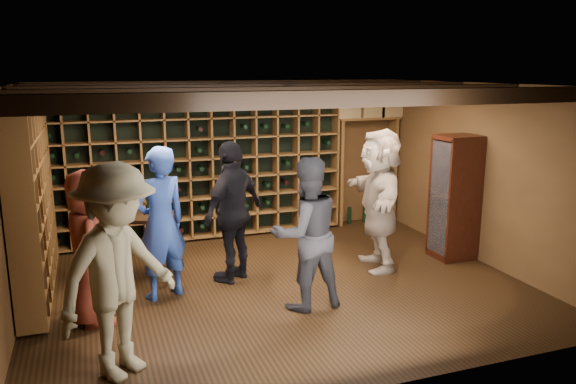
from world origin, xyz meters
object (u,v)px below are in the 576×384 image
object	(u,v)px
display_cabinet	(454,200)
guest_beige	(379,199)
man_blue_shirt	(161,223)
guest_khaki	(118,272)
guest_red_floral	(91,247)
tasting_table	(131,222)
guest_woman_black	(233,212)
man_grey_suit	(306,234)

from	to	relation	value
display_cabinet	guest_beige	world-z (taller)	guest_beige
man_blue_shirt	guest_khaki	xyz separation A→B (m)	(-0.57, -1.64, 0.05)
man_blue_shirt	guest_red_floral	size ratio (longest dim) A/B	1.09
display_cabinet	tasting_table	distance (m)	4.48
display_cabinet	guest_red_floral	bearing A→B (deg)	-174.35
man_blue_shirt	guest_khaki	bearing A→B (deg)	47.55
guest_beige	tasting_table	world-z (taller)	guest_beige
display_cabinet	guest_khaki	size ratio (longest dim) A/B	0.91
guest_woman_black	guest_khaki	bearing A→B (deg)	13.61
man_blue_shirt	tasting_table	size ratio (longest dim) A/B	1.46
man_grey_suit	guest_beige	distance (m)	1.68
man_grey_suit	tasting_table	size ratio (longest dim) A/B	1.39
man_blue_shirt	guest_woman_black	world-z (taller)	man_blue_shirt
guest_khaki	tasting_table	distance (m)	2.43
display_cabinet	man_blue_shirt	size ratio (longest dim) A/B	0.96
guest_red_floral	guest_beige	bearing A→B (deg)	-78.08
man_blue_shirt	guest_red_floral	bearing A→B (deg)	5.30
guest_khaki	guest_beige	size ratio (longest dim) A/B	1.01
guest_khaki	tasting_table	bearing A→B (deg)	44.63
tasting_table	display_cabinet	bearing A→B (deg)	11.32
man_grey_suit	tasting_table	world-z (taller)	man_grey_suit
display_cabinet	tasting_table	size ratio (longest dim) A/B	1.40
man_grey_suit	guest_woman_black	distance (m)	1.24
man_blue_shirt	guest_woman_black	size ratio (longest dim) A/B	1.01
display_cabinet	guest_red_floral	xyz separation A→B (m)	(-4.92, -0.49, -0.02)
man_blue_shirt	guest_beige	bearing A→B (deg)	157.84
man_blue_shirt	guest_red_floral	xyz separation A→B (m)	(-0.78, -0.43, -0.07)
guest_khaki	guest_beige	xyz separation A→B (m)	(3.49, 1.70, -0.01)
tasting_table	guest_khaki	bearing A→B (deg)	-76.38
display_cabinet	guest_woman_black	world-z (taller)	guest_woman_black
man_grey_suit	guest_khaki	xyz separation A→B (m)	(-2.08, -0.80, 0.09)
guest_red_floral	guest_beige	distance (m)	3.74
guest_woman_black	display_cabinet	bearing A→B (deg)	138.52
display_cabinet	guest_woman_black	bearing A→B (deg)	176.37
guest_beige	guest_woman_black	bearing A→B (deg)	-82.20
man_grey_suit	guest_red_floral	world-z (taller)	man_grey_suit
guest_red_floral	guest_woman_black	distance (m)	1.86
man_blue_shirt	guest_woman_black	distance (m)	0.98
man_grey_suit	tasting_table	bearing A→B (deg)	-46.58
guest_woman_black	guest_beige	bearing A→B (deg)	136.14
guest_khaki	man_blue_shirt	bearing A→B (deg)	32.16
tasting_table	guest_red_floral	bearing A→B (deg)	-92.25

